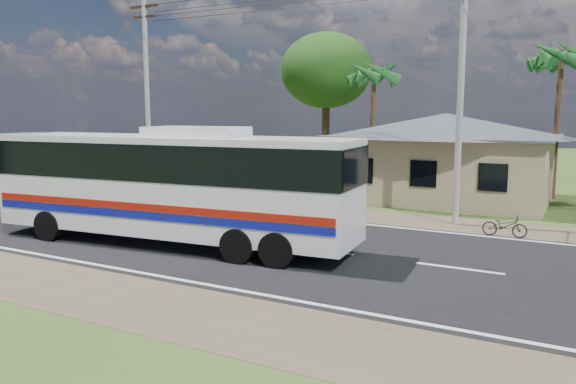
% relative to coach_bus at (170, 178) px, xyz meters
% --- Properties ---
extents(ground, '(120.00, 120.00, 0.00)m').
position_rel_coach_bus_xyz_m(ground, '(4.75, 1.57, -2.29)').
color(ground, '#2A4017').
rests_on(ground, ground).
extents(road, '(120.00, 16.00, 0.03)m').
position_rel_coach_bus_xyz_m(road, '(4.75, 1.57, -2.28)').
color(road, black).
rests_on(road, ground).
extents(house, '(12.40, 10.00, 5.00)m').
position_rel_coach_bus_xyz_m(house, '(5.75, 14.57, 0.35)').
color(house, tan).
rests_on(house, ground).
extents(utility_poles, '(32.80, 2.22, 11.00)m').
position_rel_coach_bus_xyz_m(utility_poles, '(7.42, 8.06, 3.48)').
color(utility_poles, '#9E9E99').
rests_on(utility_poles, ground).
extents(palm_mid, '(2.80, 2.80, 8.20)m').
position_rel_coach_bus_xyz_m(palm_mid, '(10.75, 17.07, 4.87)').
color(palm_mid, '#47301E').
rests_on(palm_mid, ground).
extents(palm_far, '(2.80, 2.80, 7.70)m').
position_rel_coach_bus_xyz_m(palm_far, '(0.75, 17.57, 4.39)').
color(palm_far, '#47301E').
rests_on(palm_far, ground).
extents(tree_behind_house, '(6.00, 6.00, 9.61)m').
position_rel_coach_bus_xyz_m(tree_behind_house, '(-3.25, 19.57, 4.82)').
color(tree_behind_house, '#47301E').
rests_on(tree_behind_house, ground).
extents(coach_bus, '(13.09, 3.88, 4.01)m').
position_rel_coach_bus_xyz_m(coach_bus, '(0.00, 0.00, 0.00)').
color(coach_bus, silver).
rests_on(coach_bus, ground).
extents(motorcycle, '(1.56, 0.59, 0.81)m').
position_rel_coach_bus_xyz_m(motorcycle, '(9.80, 6.65, -1.88)').
color(motorcycle, black).
rests_on(motorcycle, ground).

